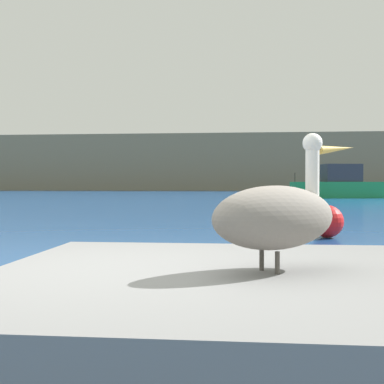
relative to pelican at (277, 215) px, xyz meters
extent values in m
plane|color=#194C93|center=(-1.17, 0.12, -0.96)|extent=(260.00, 260.00, 0.00)
cube|color=#7F755B|center=(-1.17, 78.22, 3.26)|extent=(140.00, 17.98, 8.44)
cube|color=slate|center=(-0.01, -0.01, -0.66)|extent=(3.64, 2.83, 0.61)
ellipsoid|color=gray|center=(-0.01, -0.01, -0.01)|extent=(0.99, 0.90, 0.41)
cylinder|color=white|center=(0.25, 0.19, 0.24)|extent=(0.09, 0.09, 0.38)
sphere|color=white|center=(0.25, 0.19, 0.47)|extent=(0.13, 0.13, 0.13)
cone|color=gold|center=(0.43, 0.33, 0.44)|extent=(0.31, 0.26, 0.09)
cylinder|color=#4C4742|center=(-0.09, 0.02, -0.29)|extent=(0.03, 0.03, 0.14)
cylinder|color=#4C4742|center=(0.00, -0.10, -0.29)|extent=(0.03, 0.03, 0.14)
cube|color=#1E8C4C|center=(7.37, 36.14, -0.35)|extent=(7.53, 3.22, 1.24)
cube|color=#2D333D|center=(7.49, 36.16, 0.96)|extent=(3.03, 2.22, 1.36)
cylinder|color=#B2B2B2|center=(5.21, 35.78, 2.13)|extent=(0.12, 0.12, 3.72)
cylinder|color=#3F382D|center=(3.92, 35.56, 0.62)|extent=(0.10, 0.10, 0.70)
sphere|color=red|center=(1.60, 7.63, -0.62)|extent=(0.69, 0.69, 0.69)
camera|label=1|loc=(-0.23, -3.17, 0.21)|focal=46.60mm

